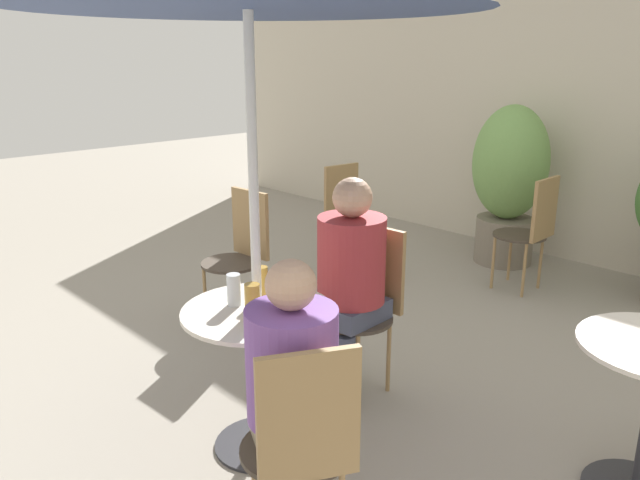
% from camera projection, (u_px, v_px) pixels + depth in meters
% --- Properties ---
extents(ground_plane, '(20.00, 20.00, 0.00)m').
position_uv_depth(ground_plane, '(259.00, 452.00, 3.02)').
color(ground_plane, gray).
extents(storefront_wall, '(10.00, 0.06, 3.00)m').
position_uv_depth(storefront_wall, '(625.00, 97.00, 5.19)').
color(storefront_wall, beige).
rests_on(storefront_wall, ground_plane).
extents(cafe_table_near, '(0.71, 0.71, 0.72)m').
position_uv_depth(cafe_table_near, '(259.00, 350.00, 2.93)').
color(cafe_table_near, '#2D2D33').
rests_on(cafe_table_near, ground_plane).
extents(bistro_chair_0, '(0.47, 0.46, 0.94)m').
position_uv_depth(bistro_chair_0, '(302.00, 439.00, 2.18)').
color(bistro_chair_0, '#42382D').
rests_on(bistro_chair_0, ground_plane).
extents(bistro_chair_1, '(0.42, 0.42, 0.94)m').
position_uv_depth(bistro_chair_1, '(367.00, 295.00, 3.47)').
color(bistro_chair_1, '#42382D').
rests_on(bistro_chair_1, ground_plane).
extents(bistro_chair_3, '(0.43, 0.42, 0.94)m').
position_uv_depth(bistro_chair_3, '(348.00, 210.00, 5.33)').
color(bistro_chair_3, '#42382D').
rests_on(bistro_chair_3, ground_plane).
extents(bistro_chair_4, '(0.42, 0.42, 0.94)m').
position_uv_depth(bistro_chair_4, '(241.00, 245.00, 4.37)').
color(bistro_chair_4, '#42382D').
rests_on(bistro_chair_4, ground_plane).
extents(bistro_chair_5, '(0.42, 0.42, 0.94)m').
position_uv_depth(bistro_chair_5, '(532.00, 225.00, 4.89)').
color(bistro_chair_5, '#42382D').
rests_on(bistro_chair_5, ground_plane).
extents(seated_person_0, '(0.41, 0.40, 1.18)m').
position_uv_depth(seated_person_0, '(291.00, 381.00, 2.28)').
color(seated_person_0, gray).
rests_on(seated_person_0, ground_plane).
extents(seated_person_1, '(0.36, 0.38, 1.25)m').
position_uv_depth(seated_person_1, '(349.00, 272.00, 3.31)').
color(seated_person_1, '#42475B').
rests_on(seated_person_1, ground_plane).
extents(beer_glass_0, '(0.06, 0.06, 0.15)m').
position_uv_depth(beer_glass_0, '(234.00, 290.00, 2.89)').
color(beer_glass_0, silver).
rests_on(beer_glass_0, cafe_table_near).
extents(beer_glass_1, '(0.07, 0.07, 0.17)m').
position_uv_depth(beer_glass_1, '(252.00, 303.00, 2.72)').
color(beer_glass_1, '#B28433').
rests_on(beer_glass_1, cafe_table_near).
extents(beer_glass_2, '(0.07, 0.07, 0.15)m').
position_uv_depth(beer_glass_2, '(281.00, 299.00, 2.80)').
color(beer_glass_2, '#DBC65B').
rests_on(beer_glass_2, cafe_table_near).
extents(beer_glass_3, '(0.06, 0.06, 0.16)m').
position_uv_depth(beer_glass_3, '(262.00, 283.00, 2.96)').
color(beer_glass_3, '#B28433').
rests_on(beer_glass_3, cafe_table_near).
extents(potted_plant_0, '(0.66, 0.66, 1.43)m').
position_uv_depth(potted_plant_0, '(509.00, 178.00, 5.54)').
color(potted_plant_0, slate).
rests_on(potted_plant_0, ground_plane).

